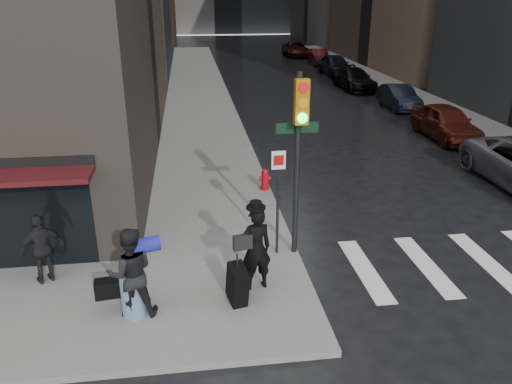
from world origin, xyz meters
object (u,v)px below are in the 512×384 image
man_greycoat (42,249)px  parked_car_1 (446,122)px  parked_car_2 (399,97)px  parked_car_5 (319,57)px  man_overcoat (252,255)px  man_jeans (131,273)px  parked_car_3 (354,79)px  fire_hydrant (265,180)px  traffic_light (297,143)px  parked_car_6 (296,49)px  parked_car_4 (335,65)px

man_greycoat → parked_car_1: size_ratio=0.37×
parked_car_2 → parked_car_5: parked_car_5 is taller
parked_car_1 → parked_car_5: (0.44, 25.16, -0.10)m
parked_car_2 → man_overcoat: bearing=-119.6°
man_overcoat → man_greycoat: man_overcoat is taller
man_jeans → man_greycoat: bearing=-43.8°
man_overcoat → parked_car_3: bearing=-125.7°
man_greycoat → fire_hydrant: (5.86, 5.00, -0.52)m
traffic_light → parked_car_1: 13.84m
parked_car_6 → traffic_light: bearing=-98.7°
man_greycoat → parked_car_5: man_greycoat is taller
fire_hydrant → parked_car_1: parked_car_1 is taller
man_overcoat → parked_car_6: 44.22m
parked_car_2 → parked_car_5: (0.08, 18.87, 0.01)m
parked_car_1 → parked_car_6: 31.45m
man_greycoat → fire_hydrant: 7.72m
fire_hydrant → parked_car_5: (9.72, 30.75, 0.20)m
man_overcoat → parked_car_5: (10.92, 36.77, -0.38)m
traffic_light → parked_car_3: traffic_light is taller
man_jeans → parked_car_1: man_jeans is taller
man_overcoat → parked_car_6: man_overcoat is taller
parked_car_2 → parked_car_5: 18.87m
parked_car_5 → man_greycoat: bearing=-111.1°
man_greycoat → parked_car_4: man_greycoat is taller
traffic_light → parked_car_5: bearing=73.1°
man_jeans → parked_car_1: bearing=-144.2°
man_overcoat → parked_car_5: 38.36m
parked_car_2 → parked_car_3: bearing=97.3°
parked_car_4 → parked_car_2: bearing=-91.6°
parked_car_4 → parked_car_6: 12.59m
man_overcoat → traffic_light: traffic_light is taller
parked_car_3 → parked_car_4: bearing=83.8°
parked_car_5 → man_jeans: bearing=-107.4°
parked_car_2 → parked_car_6: size_ratio=0.79×
man_overcoat → man_jeans: size_ratio=1.10×
parked_car_6 → parked_car_5: bearing=-78.9°
man_jeans → man_greycoat: man_jeans is taller
traffic_light → parked_car_2: (9.58, 16.36, -2.43)m
man_jeans → parked_car_4: bearing=-120.3°
parked_car_1 → parked_car_2: size_ratio=1.13×
man_overcoat → parked_car_2: man_overcoat is taller
parked_car_4 → traffic_light: bearing=-110.5°
parked_car_1 → parked_car_5: size_ratio=1.11×
parked_car_1 → man_greycoat: bearing=-145.1°
traffic_light → fire_hydrant: (-0.06, 4.48, -2.62)m
man_jeans → fire_hydrant: size_ratio=2.72×
fire_hydrant → parked_car_6: size_ratio=0.14×
man_greycoat → parked_car_1: man_greycoat is taller
man_greycoat → parked_car_1: 18.47m
man_greycoat → parked_car_1: bearing=-175.5°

